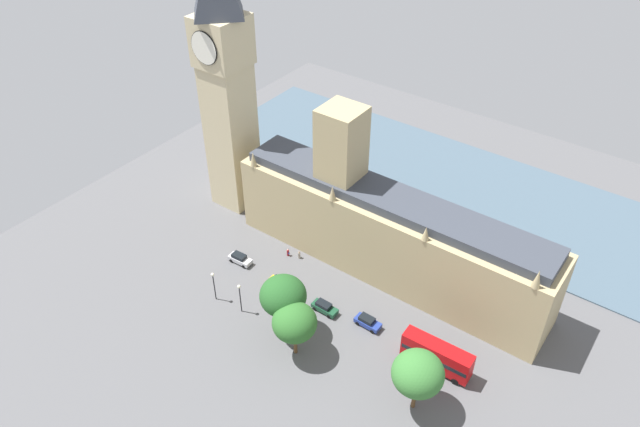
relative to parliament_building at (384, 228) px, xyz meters
The scene contains 16 objects.
ground_plane 8.76m from the parliament_building, 31.50° to the left, with size 126.28×126.28×0.00m, color #565659.
river_thames 30.65m from the parliament_building, behind, with size 33.34×113.65×0.25m, color #475B6B.
parliament_building is the anchor object (origin of this frame).
clock_tower 38.19m from the parliament_building, 89.91° to the right, with size 8.30×8.30×51.55m.
car_silver_far_end 25.84m from the parliament_building, 55.89° to the right, with size 2.03×4.41×1.74m.
car_yellow_cab_under_trees 19.63m from the parliament_building, 36.40° to the right, with size 2.01×4.70×1.74m.
car_dark_green_corner 16.44m from the parliament_building, ahead, with size 1.85×4.41×1.74m.
car_blue_trailing 16.07m from the parliament_building, 23.27° to the left, with size 1.93×4.29×1.74m.
double_decker_bus_midblock 23.36m from the parliament_building, 52.18° to the left, with size 2.91×10.57×4.75m.
pedestrian_leading 16.40m from the parliament_building, 62.01° to the right, with size 0.63×0.57×1.49m.
pedestrian_near_tower 18.27m from the parliament_building, 63.25° to the right, with size 0.52×0.61×1.50m.
plane_tree_kerbside 21.99m from the parliament_building, 10.81° to the right, with size 7.05×7.05×10.87m.
plane_tree_by_river_gate 23.88m from the parliament_building, ahead, with size 6.59×6.59×9.35m.
plane_tree_opposite_hall 28.57m from the parliament_building, 40.57° to the left, with size 7.04×7.04×10.17m.
street_lamp_slot_10 29.20m from the parliament_building, 37.73° to the right, with size 0.56×0.56×5.79m.
street_lamp_slot_11 25.96m from the parliament_building, 29.04° to the right, with size 0.56×0.56×5.80m.
Camera 1 is at (67.06, 36.07, 72.01)m, focal length 33.82 mm.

